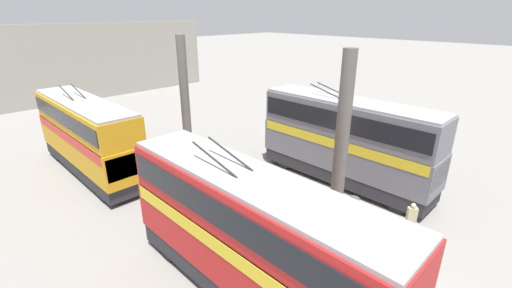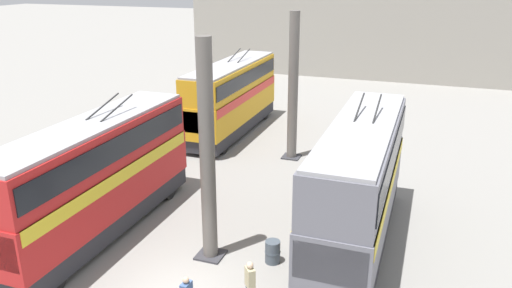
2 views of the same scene
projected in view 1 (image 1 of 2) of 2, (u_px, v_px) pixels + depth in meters
ground_plane at (385, 264)px, 14.21m from camera, size 240.00×240.00×0.00m
depot_back_wall at (63, 65)px, 37.76m from camera, size 0.50×36.00×8.60m
support_column_near at (340, 155)px, 14.42m from camera, size 1.04×1.04×8.52m
support_column_far at (185, 105)px, 22.03m from camera, size 1.04×1.04×8.52m
bus_left_far at (346, 137)px, 20.05m from camera, size 10.72×2.54×5.77m
bus_right_mid at (251, 232)px, 11.59m from camera, size 11.03×2.54×5.51m
bus_right_far at (87, 133)px, 21.33m from camera, size 10.92×2.54×5.41m
person_by_left_row at (411, 219)px, 15.65m from camera, size 0.48×0.45×1.74m
person_aisle_foreground at (425, 250)px, 13.75m from camera, size 0.43×0.26×1.60m
oil_drum at (353, 206)px, 17.61m from camera, size 0.61×0.61×0.90m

